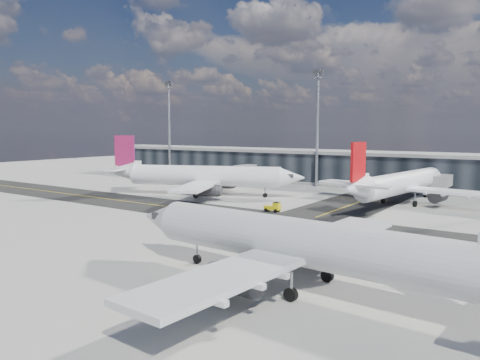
# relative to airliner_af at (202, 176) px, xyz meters

# --- Properties ---
(ground) EXTENTS (300.00, 300.00, 0.00)m
(ground) POSITION_rel_airliner_af_xyz_m (13.15, -18.89, -4.28)
(ground) COLOR gray
(ground) RESTS_ON ground
(taxiway_lanes) EXTENTS (180.00, 63.00, 0.03)m
(taxiway_lanes) POSITION_rel_airliner_af_xyz_m (17.07, -8.15, -4.27)
(taxiway_lanes) COLOR black
(taxiway_lanes) RESTS_ON ground
(terminal_concourse) EXTENTS (152.00, 19.80, 8.80)m
(terminal_concourse) POSITION_rel_airliner_af_xyz_m (13.19, 36.04, -0.19)
(terminal_concourse) COLOR black
(terminal_concourse) RESTS_ON ground
(floodlight_masts) EXTENTS (102.50, 0.70, 28.90)m
(floodlight_masts) POSITION_rel_airliner_af_xyz_m (13.15, 29.11, 11.32)
(floodlight_masts) COLOR gray
(floodlight_masts) RESTS_ON ground
(airliner_af) EXTENTS (41.90, 36.21, 12.96)m
(airliner_af) POSITION_rel_airliner_af_xyz_m (0.00, 0.00, 0.00)
(airliner_af) COLOR white
(airliner_af) RESTS_ON ground
(airliner_redtail) EXTENTS (35.45, 41.46, 12.28)m
(airliner_redtail) POSITION_rel_airliner_af_xyz_m (38.66, 11.97, -0.23)
(airliner_redtail) COLOR white
(airliner_redtail) RESTS_ON ground
(airliner_near) EXTENTS (42.78, 36.48, 12.67)m
(airliner_near) POSITION_rel_airliner_af_xyz_m (45.55, -41.05, -0.10)
(airliner_near) COLOR #BBBEC0
(airliner_near) RESTS_ON ground
(baggage_tug) EXTENTS (2.88, 1.65, 1.73)m
(baggage_tug) POSITION_rel_airliner_af_xyz_m (22.88, -8.41, -3.41)
(baggage_tug) COLOR yellow
(baggage_tug) RESTS_ON ground
(service_van) EXTENTS (4.57, 5.05, 1.31)m
(service_van) POSITION_rel_airliner_af_xyz_m (27.52, 25.11, -3.63)
(service_van) COLOR white
(service_van) RESTS_ON ground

